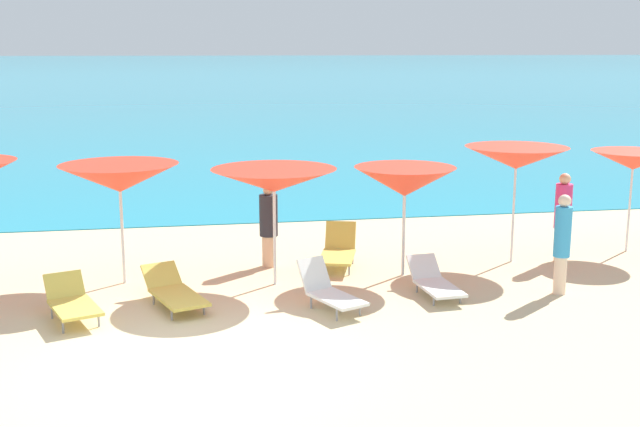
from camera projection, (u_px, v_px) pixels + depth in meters
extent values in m
cube|color=beige|center=(187.00, 216.00, 20.90)|extent=(50.00, 100.00, 0.30)
cube|color=teal|center=(179.00, 63.00, 231.18)|extent=(650.00, 440.00, 0.02)
cylinder|color=silver|center=(122.00, 228.00, 14.28)|extent=(0.05, 0.05, 2.07)
cone|color=red|center=(119.00, 178.00, 14.09)|extent=(2.14, 2.14, 0.51)
sphere|color=silver|center=(119.00, 169.00, 14.06)|extent=(0.07, 0.07, 0.07)
cylinder|color=silver|center=(275.00, 230.00, 14.20)|extent=(0.06, 0.06, 2.02)
cone|color=red|center=(274.00, 180.00, 14.01)|extent=(2.38, 2.38, 0.42)
sphere|color=silver|center=(274.00, 173.00, 13.98)|extent=(0.07, 0.07, 0.07)
cylinder|color=silver|center=(404.00, 225.00, 14.78)|extent=(0.06, 0.06, 1.94)
cone|color=red|center=(405.00, 182.00, 14.61)|extent=(2.02, 2.02, 0.55)
sphere|color=silver|center=(405.00, 173.00, 14.57)|extent=(0.07, 0.07, 0.07)
cylinder|color=silver|center=(514.00, 208.00, 15.70)|extent=(0.04, 0.04, 2.22)
cone|color=red|center=(516.00, 158.00, 15.50)|extent=(2.15, 2.15, 0.44)
sphere|color=silver|center=(517.00, 151.00, 15.47)|extent=(0.07, 0.07, 0.07)
cylinder|color=silver|center=(630.00, 204.00, 16.54)|extent=(0.04, 0.04, 2.03)
cone|color=red|center=(633.00, 160.00, 16.35)|extent=(1.75, 1.75, 0.38)
sphere|color=silver|center=(634.00, 154.00, 16.33)|extent=(0.07, 0.07, 0.07)
cube|color=white|center=(439.00, 288.00, 13.54)|extent=(0.65, 1.13, 0.05)
cube|color=white|center=(424.00, 267.00, 14.20)|extent=(0.57, 0.46, 0.39)
cylinder|color=gray|center=(434.00, 301.00, 13.19)|extent=(0.04, 0.04, 0.16)
cylinder|color=gray|center=(460.00, 299.00, 13.31)|extent=(0.04, 0.04, 0.16)
cylinder|color=gray|center=(417.00, 288.00, 13.90)|extent=(0.04, 0.04, 0.16)
cylinder|color=gray|center=(442.00, 286.00, 14.02)|extent=(0.04, 0.04, 0.16)
cube|color=#D8BF4C|center=(75.00, 308.00, 12.29)|extent=(0.98, 1.25, 0.05)
cube|color=#D8BF4C|center=(64.00, 285.00, 12.83)|extent=(0.67, 0.49, 0.40)
cylinder|color=gray|center=(63.00, 326.00, 11.90)|extent=(0.04, 0.04, 0.23)
cylinder|color=gray|center=(99.00, 320.00, 12.17)|extent=(0.04, 0.04, 0.23)
cylinder|color=gray|center=(52.00, 311.00, 12.55)|extent=(0.04, 0.04, 0.23)
cylinder|color=gray|center=(86.00, 306.00, 12.82)|extent=(0.04, 0.04, 0.23)
cube|color=white|center=(337.00, 299.00, 12.80)|extent=(0.92, 1.18, 0.05)
cube|color=white|center=(314.00, 274.00, 13.29)|extent=(0.60, 0.51, 0.53)
cylinder|color=gray|center=(337.00, 315.00, 12.44)|extent=(0.04, 0.04, 0.21)
cylinder|color=gray|center=(360.00, 309.00, 12.69)|extent=(0.04, 0.04, 0.21)
cylinder|color=gray|center=(311.00, 302.00, 13.04)|extent=(0.04, 0.04, 0.21)
cylinder|color=gray|center=(334.00, 298.00, 13.29)|extent=(0.04, 0.04, 0.21)
cube|color=#D8BF4C|center=(179.00, 297.00, 12.94)|extent=(1.04, 1.43, 0.05)
cube|color=#D8BF4C|center=(161.00, 275.00, 13.62)|extent=(0.72, 0.61, 0.36)
cylinder|color=gray|center=(172.00, 314.00, 12.48)|extent=(0.04, 0.04, 0.20)
cylinder|color=gray|center=(204.00, 309.00, 12.74)|extent=(0.04, 0.04, 0.20)
cylinder|color=gray|center=(154.00, 299.00, 13.24)|extent=(0.04, 0.04, 0.20)
cylinder|color=gray|center=(184.00, 294.00, 13.51)|extent=(0.04, 0.04, 0.20)
cube|color=#D8BF4C|center=(337.00, 257.00, 15.31)|extent=(0.95, 1.28, 0.05)
cube|color=#D8BF4C|center=(341.00, 235.00, 15.94)|extent=(0.67, 0.47, 0.55)
cylinder|color=gray|center=(321.00, 268.00, 15.02)|extent=(0.04, 0.04, 0.23)
cylinder|color=gray|center=(349.00, 269.00, 14.95)|extent=(0.04, 0.04, 0.23)
cylinder|color=gray|center=(326.00, 258.00, 15.80)|extent=(0.04, 0.04, 0.23)
cylinder|color=gray|center=(353.00, 258.00, 15.74)|extent=(0.04, 0.04, 0.23)
cylinder|color=beige|center=(560.00, 275.00, 13.77)|extent=(0.22, 0.22, 0.68)
cylinder|color=#3399D8|center=(563.00, 232.00, 13.61)|extent=(0.29, 0.29, 0.88)
sphere|color=beige|center=(565.00, 201.00, 13.50)|extent=(0.22, 0.22, 0.22)
cylinder|color=#DBAA84|center=(561.00, 245.00, 15.85)|extent=(0.25, 0.25, 0.69)
cylinder|color=#D83372|center=(563.00, 206.00, 15.69)|extent=(0.33, 0.33, 0.90)
sphere|color=#DBAA84|center=(565.00, 179.00, 15.57)|extent=(0.22, 0.22, 0.22)
cylinder|color=#DBAA84|center=(269.00, 251.00, 15.52)|extent=(0.27, 0.27, 0.62)
cylinder|color=#26262D|center=(269.00, 215.00, 15.37)|extent=(0.36, 0.36, 0.81)
sphere|color=#DBAA84|center=(268.00, 190.00, 15.27)|extent=(0.20, 0.20, 0.20)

